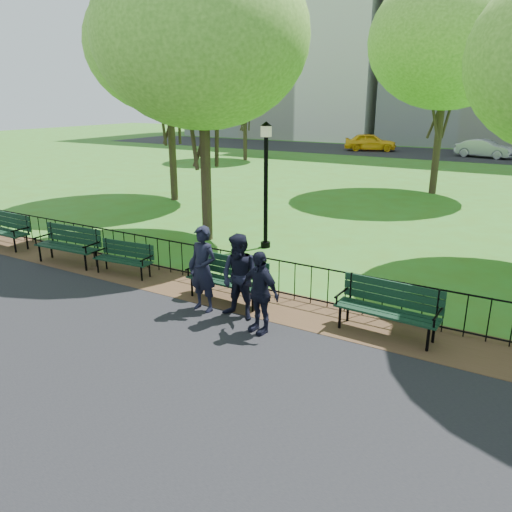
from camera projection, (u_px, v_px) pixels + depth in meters
The scene contains 21 objects.
ground at pixel (223, 328), 9.95m from camera, with size 120.00×120.00×0.00m, color #3B641A.
asphalt_path at pixel (90, 417), 7.16m from camera, with size 60.00×9.20×0.01m, color black.
dirt_strip at pixel (260, 302), 11.18m from camera, with size 60.00×1.60×0.01m, color #3E2D19.
far_street at pixel (477, 156), 38.65m from camera, with size 70.00×9.00×0.01m, color black.
iron_fence at pixel (271, 275), 11.44m from camera, with size 24.06×0.06×1.00m.
apartment_west at pixel (299, 16), 56.00m from camera, with size 22.00×15.00×26.00m, color silver.
park_bench_main at pixel (215, 271), 11.20m from camera, with size 1.92×0.64×1.08m.
park_bench_left_a at pixel (125, 255), 12.80m from camera, with size 1.66×0.65×0.92m.
park_bench_left_b at pixel (70, 241), 13.62m from camera, with size 2.00×0.73×1.12m.
park_bench_left_c at pixel (6, 226), 15.20m from camera, with size 1.99×0.68×1.12m.
park_bench_right_a at pixel (389, 303), 9.52m from camera, with size 2.00×0.70×1.12m.
lamppost at pixel (266, 181), 14.66m from camera, with size 0.34×0.34×3.73m.
tree_near_w at pixel (202, 35), 14.31m from camera, with size 6.29×6.29×8.76m.
tree_mid_w at pixel (167, 44), 20.37m from camera, with size 6.65×6.65×9.28m.
tree_far_c at pixel (449, 40), 21.76m from camera, with size 6.97×6.97×9.72m.
tree_far_w at pixel (245, 80), 34.71m from camera, with size 5.67×5.67×7.90m.
person_left at pixel (203, 269), 10.50m from camera, with size 0.67×0.44×1.85m, color black.
person_mid at pixel (240, 277), 10.12m from camera, with size 0.87×0.45×1.79m, color black.
person_right at pixel (259, 292), 9.55m from camera, with size 0.96×0.39×1.64m, color black.
taxi at pixel (370, 142), 42.18m from camera, with size 1.73×4.29×1.46m, color yellow.
sedan_silver at pixel (485, 148), 37.45m from camera, with size 1.43×4.09×1.35m, color #9FA1A7.
Camera 1 is at (5.17, -7.44, 4.40)m, focal length 35.00 mm.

